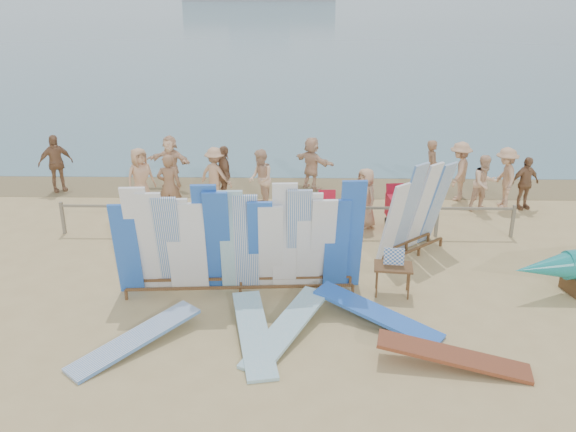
{
  "coord_description": "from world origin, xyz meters",
  "views": [
    {
      "loc": [
        0.35,
        -12.06,
        6.45
      ],
      "look_at": [
        0.07,
        1.77,
        1.03
      ],
      "focal_mm": 38.0,
      "sensor_mm": 36.0,
      "label": 1
    }
  ],
  "objects_px": {
    "beach_chair_right": "(327,210)",
    "beachgoer_2": "(261,179)",
    "flat_board_c": "(452,367)",
    "beachgoer_1": "(169,186)",
    "vendor_table": "(393,279)",
    "flat_board_d": "(377,323)",
    "flat_board_b": "(287,337)",
    "beach_chair_left": "(343,221)",
    "beachgoer_11": "(171,161)",
    "main_surfboard_rack": "(239,243)",
    "beachgoer_6": "(365,198)",
    "flat_board_a": "(254,340)",
    "beachgoer_0": "(141,178)",
    "stroller": "(397,212)",
    "beachgoer_10": "(525,183)",
    "beachgoer_4": "(225,174)",
    "side_surfboard_rack": "(416,212)",
    "beachgoer_8": "(484,183)",
    "beachgoer_9": "(459,171)",
    "beachgoer_5": "(312,163)",
    "beachgoer_extra_1": "(56,163)",
    "beachgoer_7": "(432,168)",
    "flat_board_e": "(136,347)",
    "beachgoer_extra_0": "(505,178)",
    "beachgoer_3": "(216,175)"
  },
  "relations": [
    {
      "from": "main_surfboard_rack",
      "to": "beachgoer_1",
      "type": "xyz_separation_m",
      "value": [
        -2.43,
        4.52,
        -0.25
      ]
    },
    {
      "from": "flat_board_b",
      "to": "beachgoer_7",
      "type": "xyz_separation_m",
      "value": [
        4.36,
        8.31,
        0.9
      ]
    },
    {
      "from": "beachgoer_10",
      "to": "beachgoer_9",
      "type": "bearing_deg",
      "value": 138.67
    },
    {
      "from": "flat_board_d",
      "to": "beachgoer_10",
      "type": "distance_m",
      "value": 8.42
    },
    {
      "from": "main_surfboard_rack",
      "to": "flat_board_a",
      "type": "xyz_separation_m",
      "value": [
        0.42,
        -1.87,
        -1.18
      ]
    },
    {
      "from": "flat_board_d",
      "to": "beachgoer_3",
      "type": "bearing_deg",
      "value": 63.64
    },
    {
      "from": "vendor_table",
      "to": "beachgoer_11",
      "type": "relative_size",
      "value": 0.64
    },
    {
      "from": "vendor_table",
      "to": "flat_board_d",
      "type": "xyz_separation_m",
      "value": [
        -0.47,
        -1.24,
        -0.36
      ]
    },
    {
      "from": "flat_board_b",
      "to": "beach_chair_left",
      "type": "distance_m",
      "value": 5.61
    },
    {
      "from": "beachgoer_10",
      "to": "beachgoer_8",
      "type": "relative_size",
      "value": 0.95
    },
    {
      "from": "main_surfboard_rack",
      "to": "beachgoer_6",
      "type": "bearing_deg",
      "value": 48.11
    },
    {
      "from": "main_surfboard_rack",
      "to": "beachgoer_4",
      "type": "distance_m",
      "value": 5.89
    },
    {
      "from": "beachgoer_7",
      "to": "beachgoer_11",
      "type": "bearing_deg",
      "value": 86.94
    },
    {
      "from": "beachgoer_extra_1",
      "to": "beach_chair_right",
      "type": "bearing_deg",
      "value": -50.53
    },
    {
      "from": "beachgoer_extra_1",
      "to": "beachgoer_1",
      "type": "distance_m",
      "value": 4.66
    },
    {
      "from": "beachgoer_6",
      "to": "beach_chair_left",
      "type": "bearing_deg",
      "value": -101.86
    },
    {
      "from": "beach_chair_left",
      "to": "beachgoer_extra_0",
      "type": "height_order",
      "value": "beachgoer_extra_0"
    },
    {
      "from": "beach_chair_right",
      "to": "beachgoer_2",
      "type": "distance_m",
      "value": 2.26
    },
    {
      "from": "flat_board_a",
      "to": "flat_board_b",
      "type": "height_order",
      "value": "flat_board_b"
    },
    {
      "from": "side_surfboard_rack",
      "to": "beachgoer_extra_0",
      "type": "xyz_separation_m",
      "value": [
        3.26,
        3.42,
        -0.2
      ]
    },
    {
      "from": "beachgoer_4",
      "to": "beachgoer_1",
      "type": "relative_size",
      "value": 0.95
    },
    {
      "from": "flat_board_a",
      "to": "beachgoer_4",
      "type": "xyz_separation_m",
      "value": [
        -1.43,
        7.67,
        0.89
      ]
    },
    {
      "from": "flat_board_c",
      "to": "beachgoer_7",
      "type": "distance_m",
      "value": 9.37
    },
    {
      "from": "beach_chair_left",
      "to": "beachgoer_10",
      "type": "height_order",
      "value": "beachgoer_10"
    },
    {
      "from": "vendor_table",
      "to": "beachgoer_0",
      "type": "distance_m",
      "value": 8.65
    },
    {
      "from": "beach_chair_right",
      "to": "beachgoer_extra_0",
      "type": "bearing_deg",
      "value": 7.58
    },
    {
      "from": "main_surfboard_rack",
      "to": "beachgoer_1",
      "type": "distance_m",
      "value": 5.14
    },
    {
      "from": "flat_board_e",
      "to": "beach_chair_left",
      "type": "xyz_separation_m",
      "value": [
        4.24,
        5.83,
        0.23
      ]
    },
    {
      "from": "stroller",
      "to": "beachgoer_10",
      "type": "height_order",
      "value": "beachgoer_10"
    },
    {
      "from": "flat_board_d",
      "to": "beach_chair_left",
      "type": "height_order",
      "value": "beach_chair_left"
    },
    {
      "from": "vendor_table",
      "to": "beachgoer_9",
      "type": "relative_size",
      "value": 0.6
    },
    {
      "from": "beachgoer_2",
      "to": "beachgoer_11",
      "type": "relative_size",
      "value": 1.03
    },
    {
      "from": "flat_board_e",
      "to": "beachgoer_extra_0",
      "type": "distance_m",
      "value": 12.02
    },
    {
      "from": "beachgoer_9",
      "to": "beachgoer_5",
      "type": "relative_size",
      "value": 1.07
    },
    {
      "from": "flat_board_a",
      "to": "beachgoer_extra_1",
      "type": "xyz_separation_m",
      "value": [
        -6.95,
        8.61,
        0.93
      ]
    },
    {
      "from": "beachgoer_10",
      "to": "beachgoer_2",
      "type": "relative_size",
      "value": 0.9
    },
    {
      "from": "stroller",
      "to": "beachgoer_5",
      "type": "height_order",
      "value": "beachgoer_5"
    },
    {
      "from": "flat_board_e",
      "to": "flat_board_b",
      "type": "bearing_deg",
      "value": 50.25
    },
    {
      "from": "beachgoer_0",
      "to": "flat_board_b",
      "type": "bearing_deg",
      "value": -99.8
    },
    {
      "from": "side_surfboard_rack",
      "to": "beach_chair_left",
      "type": "bearing_deg",
      "value": 96.17
    },
    {
      "from": "flat_board_d",
      "to": "main_surfboard_rack",
      "type": "bearing_deg",
      "value": 99.95
    },
    {
      "from": "beachgoer_11",
      "to": "beachgoer_extra_0",
      "type": "bearing_deg",
      "value": 11.04
    },
    {
      "from": "flat_board_e",
      "to": "beachgoer_4",
      "type": "height_order",
      "value": "beachgoer_4"
    },
    {
      "from": "flat_board_e",
      "to": "beachgoer_2",
      "type": "xyz_separation_m",
      "value": [
        1.89,
        7.56,
        0.88
      ]
    },
    {
      "from": "main_surfboard_rack",
      "to": "beachgoer_extra_0",
      "type": "relative_size",
      "value": 2.91
    },
    {
      "from": "flat_board_c",
      "to": "beachgoer_1",
      "type": "relative_size",
      "value": 1.45
    },
    {
      "from": "beach_chair_left",
      "to": "beachgoer_6",
      "type": "relative_size",
      "value": 0.46
    },
    {
      "from": "flat_board_a",
      "to": "beachgoer_1",
      "type": "xyz_separation_m",
      "value": [
        -2.85,
        6.4,
        0.93
      ]
    },
    {
      "from": "flat_board_b",
      "to": "beachgoer_5",
      "type": "height_order",
      "value": "beachgoer_5"
    },
    {
      "from": "side_surfboard_rack",
      "to": "beachgoer_2",
      "type": "bearing_deg",
      "value": 99.66
    }
  ]
}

